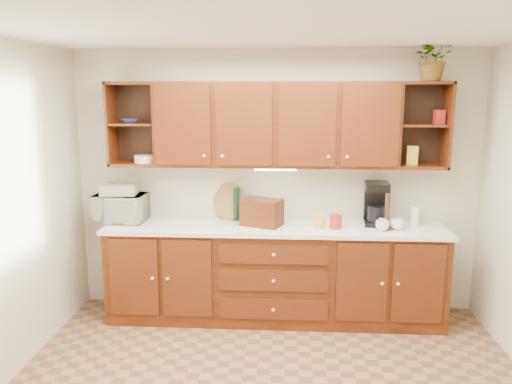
# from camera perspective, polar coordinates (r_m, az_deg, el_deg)

# --- Properties ---
(ceiling) EXTENTS (4.00, 4.00, 0.00)m
(ceiling) POSITION_cam_1_polar(r_m,az_deg,el_deg) (3.21, 1.66, 18.73)
(ceiling) COLOR white
(ceiling) RESTS_ON back_wall
(back_wall) EXTENTS (4.00, 0.00, 4.00)m
(back_wall) POSITION_cam_1_polar(r_m,az_deg,el_deg) (5.01, 2.27, 1.06)
(back_wall) COLOR beige
(back_wall) RESTS_ON floor
(base_cabinets) EXTENTS (3.20, 0.60, 0.90)m
(base_cabinets) POSITION_cam_1_polar(r_m,az_deg,el_deg) (4.94, 2.11, -9.31)
(base_cabinets) COLOR #331205
(base_cabinets) RESTS_ON floor
(countertop) EXTENTS (3.24, 0.64, 0.04)m
(countertop) POSITION_cam_1_polar(r_m,az_deg,el_deg) (4.79, 2.14, -4.07)
(countertop) COLOR white
(countertop) RESTS_ON base_cabinets
(upper_cabinets) EXTENTS (3.20, 0.33, 0.80)m
(upper_cabinets) POSITION_cam_1_polar(r_m,az_deg,el_deg) (4.78, 2.39, 7.74)
(upper_cabinets) COLOR #331205
(upper_cabinets) RESTS_ON back_wall
(undercabinet_light) EXTENTS (0.40, 0.05, 0.02)m
(undercabinet_light) POSITION_cam_1_polar(r_m,az_deg,el_deg) (4.77, 2.22, 2.62)
(undercabinet_light) COLOR white
(undercabinet_light) RESTS_ON upper_cabinets
(wicker_basket) EXTENTS (0.29, 0.29, 0.15)m
(wicker_basket) POSITION_cam_1_polar(r_m,az_deg,el_deg) (5.07, -15.31, -2.51)
(wicker_basket) COLOR #9C7341
(wicker_basket) RESTS_ON countertop
(microwave) EXTENTS (0.51, 0.36, 0.27)m
(microwave) POSITION_cam_1_polar(r_m,az_deg,el_deg) (5.08, -15.23, -1.76)
(microwave) COLOR beige
(microwave) RESTS_ON countertop
(towel_stack) EXTENTS (0.35, 0.27, 0.10)m
(towel_stack) POSITION_cam_1_polar(r_m,az_deg,el_deg) (5.04, -15.33, 0.29)
(towel_stack) COLOR tan
(towel_stack) RESTS_ON microwave
(wine_bottle) EXTENTS (0.07, 0.07, 0.33)m
(wine_bottle) POSITION_cam_1_polar(r_m,az_deg,el_deg) (4.94, -2.26, -1.38)
(wine_bottle) COLOR black
(wine_bottle) RESTS_ON countertop
(woven_tray) EXTENTS (0.37, 0.22, 0.36)m
(woven_tray) POSITION_cam_1_polar(r_m,az_deg,el_deg) (5.05, -3.07, -2.92)
(woven_tray) COLOR #9C7341
(woven_tray) RESTS_ON countertop
(bread_box) EXTENTS (0.43, 0.36, 0.26)m
(bread_box) POSITION_cam_1_polar(r_m,az_deg,el_deg) (4.75, 0.67, -2.34)
(bread_box) COLOR #331205
(bread_box) RESTS_ON countertop
(mug_tree) EXTENTS (0.29, 0.29, 0.33)m
(mug_tree) POSITION_cam_1_polar(r_m,az_deg,el_deg) (4.81, 14.79, -3.50)
(mug_tree) COLOR #331205
(mug_tree) RESTS_ON countertop
(canister_red) EXTENTS (0.12, 0.12, 0.13)m
(canister_red) POSITION_cam_1_polar(r_m,az_deg,el_deg) (4.72, 9.12, -3.37)
(canister_red) COLOR #AE2319
(canister_red) RESTS_ON countertop
(canister_white) EXTENTS (0.09, 0.09, 0.18)m
(canister_white) POSITION_cam_1_polar(r_m,az_deg,el_deg) (5.01, 17.70, -2.59)
(canister_white) COLOR white
(canister_white) RESTS_ON countertop
(canister_yellow) EXTENTS (0.10, 0.10, 0.12)m
(canister_yellow) POSITION_cam_1_polar(r_m,az_deg,el_deg) (4.70, 7.27, -3.43)
(canister_yellow) COLOR gold
(canister_yellow) RESTS_ON countertop
(coffee_maker) EXTENTS (0.24, 0.30, 0.41)m
(coffee_maker) POSITION_cam_1_polar(r_m,az_deg,el_deg) (4.93, 13.54, -1.32)
(coffee_maker) COLOR black
(coffee_maker) RESTS_ON countertop
(bowl_stack) EXTENTS (0.20, 0.20, 0.04)m
(bowl_stack) POSITION_cam_1_polar(r_m,az_deg,el_deg) (5.00, -14.29, 7.86)
(bowl_stack) COLOR navy
(bowl_stack) RESTS_ON upper_cabinets
(plate_stack) EXTENTS (0.21, 0.21, 0.07)m
(plate_stack) POSITION_cam_1_polar(r_m,az_deg,el_deg) (4.98, -12.60, 3.71)
(plate_stack) COLOR white
(plate_stack) RESTS_ON upper_cabinets
(pantry_box_yellow) EXTENTS (0.11, 0.09, 0.18)m
(pantry_box_yellow) POSITION_cam_1_polar(r_m,az_deg,el_deg) (4.91, 17.42, 4.01)
(pantry_box_yellow) COLOR gold
(pantry_box_yellow) RESTS_ON upper_cabinets
(pantry_box_red) EXTENTS (0.10, 0.09, 0.13)m
(pantry_box_red) POSITION_cam_1_polar(r_m,az_deg,el_deg) (4.95, 20.21, 8.04)
(pantry_box_red) COLOR #AE2319
(pantry_box_red) RESTS_ON upper_cabinets
(potted_plant) EXTENTS (0.45, 0.42, 0.40)m
(potted_plant) POSITION_cam_1_polar(r_m,az_deg,el_deg) (4.92, 19.60, 14.19)
(potted_plant) COLOR #999999
(potted_plant) RESTS_ON upper_cabinets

